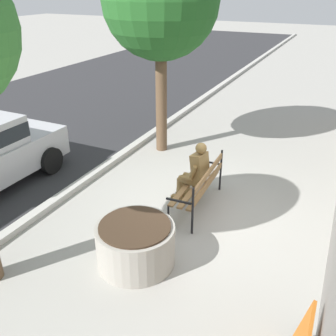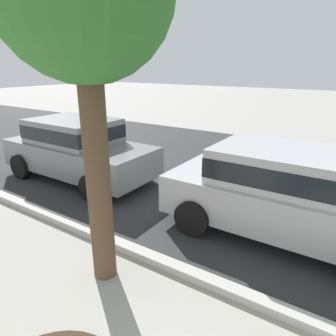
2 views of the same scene
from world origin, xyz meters
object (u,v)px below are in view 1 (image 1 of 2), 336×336
at_px(concrete_planter, 136,244).
at_px(street_tree_down_street, 160,1).
at_px(park_bench, 200,184).
at_px(bronze_statue_seated, 194,173).

relative_size(concrete_planter, street_tree_down_street, 0.25).
bearing_deg(street_tree_down_street, concrete_planter, -158.52).
relative_size(park_bench, street_tree_down_street, 0.35).
height_order(bronze_statue_seated, concrete_planter, bronze_statue_seated).
height_order(park_bench, street_tree_down_street, street_tree_down_street).
bearing_deg(bronze_statue_seated, street_tree_down_street, 39.83).
bearing_deg(bronze_statue_seated, park_bench, -127.05).
relative_size(park_bench, concrete_planter, 1.43).
xyz_separation_m(park_bench, bronze_statue_seated, (0.16, 0.21, 0.12)).
bearing_deg(concrete_planter, park_bench, -9.45).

